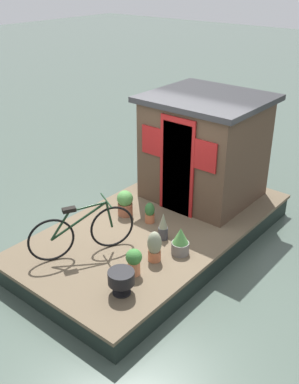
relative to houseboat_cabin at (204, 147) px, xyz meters
name	(u,v)px	position (x,y,z in m)	size (l,w,h in m)	color
ground_plane	(157,243)	(-1.42, 0.00, -1.42)	(60.00, 60.00, 0.00)	#47564C
houseboat_deck	(157,234)	(-1.42, 0.00, -1.21)	(5.07, 2.71, 0.42)	brown
houseboat_cabin	(204,147)	(0.00, 0.00, 0.00)	(1.92, 2.08, 1.98)	#4C3828
bicycle	(82,231)	(-2.86, 0.33, -0.61)	(1.52, 0.81, 0.86)	black
potted_plant_mint	(125,203)	(-1.53, 0.64, -0.76)	(0.29, 0.29, 0.47)	#935138
potted_plant_succulent	(163,227)	(-1.74, -0.38, -0.77)	(0.16, 0.16, 0.48)	#38383D
potted_plant_sage	(154,246)	(-2.30, -0.65, -0.75)	(0.22, 0.22, 0.50)	#B2603D
potted_plant_geranium	(150,213)	(-1.46, 0.13, -0.81)	(0.17, 0.17, 0.38)	#B2603D
potted_plant_basil	(180,241)	(-1.90, -0.85, -0.79)	(0.28, 0.28, 0.46)	slate
potted_plant_lavender	(134,261)	(-2.76, -0.64, -0.77)	(0.24, 0.24, 0.42)	#C6754C
charcoal_grill	(121,278)	(-3.19, -0.79, -0.75)	(0.37, 0.37, 0.35)	black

